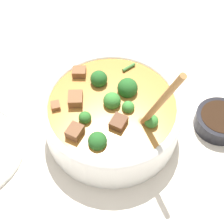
# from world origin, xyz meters

# --- Properties ---
(ground_plane) EXTENTS (4.00, 4.00, 0.00)m
(ground_plane) POSITION_xyz_m (0.00, 0.00, 0.00)
(ground_plane) COLOR silver
(stew_bowl) EXTENTS (0.29, 0.29, 0.26)m
(stew_bowl) POSITION_xyz_m (0.00, -0.00, 0.06)
(stew_bowl) COLOR white
(stew_bowl) RESTS_ON ground_plane
(condiment_bowl) EXTENTS (0.11, 0.11, 0.04)m
(condiment_bowl) POSITION_xyz_m (0.10, 0.22, 0.02)
(condiment_bowl) COLOR black
(condiment_bowl) RESTS_ON ground_plane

